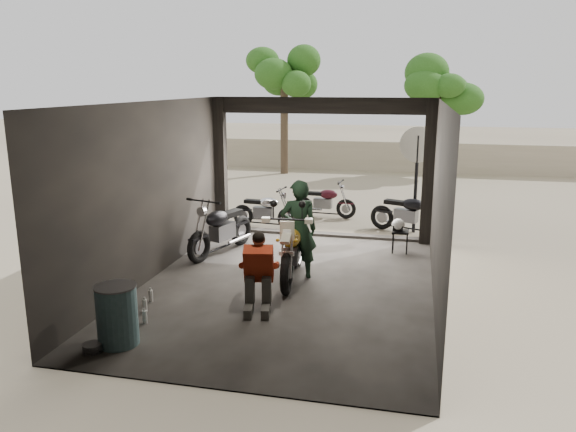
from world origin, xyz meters
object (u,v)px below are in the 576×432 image
at_px(main_bike, 292,245).
at_px(outside_bike_a, 265,208).
at_px(helmet, 398,225).
at_px(sign_post, 417,161).
at_px(left_bike, 221,225).
at_px(stool, 400,234).
at_px(outside_bike_c, 408,210).
at_px(mechanic, 258,275).
at_px(outside_bike_b, 325,199).
at_px(rider, 299,230).
at_px(oil_drum, 117,316).

distance_m(main_bike, outside_bike_a, 3.87).
height_order(helmet, sign_post, sign_post).
relative_size(left_bike, stool, 3.85).
xyz_separation_m(outside_bike_c, mechanic, (-2.18, -5.34, 0.04)).
xyz_separation_m(main_bike, outside_bike_b, (-0.22, 5.00, -0.16)).
xyz_separation_m(outside_bike_a, mechanic, (1.28, -5.10, 0.09)).
xyz_separation_m(left_bike, rider, (1.89, -1.13, 0.29)).
relative_size(mechanic, helmet, 4.21).
height_order(main_bike, mechanic, main_bike).
bearing_deg(helmet, outside_bike_b, 104.56).
bearing_deg(stool, rider, -130.99).
bearing_deg(main_bike, helmet, 44.07).
bearing_deg(outside_bike_c, mechanic, 178.68).
relative_size(oil_drum, sign_post, 0.34).
relative_size(main_bike, oil_drum, 2.32).
xyz_separation_m(outside_bike_a, sign_post, (3.60, 0.36, 1.21)).
bearing_deg(outside_bike_b, outside_bike_c, -114.36).
xyz_separation_m(stool, oil_drum, (-3.59, -5.25, 0.02)).
bearing_deg(left_bike, mechanic, -43.07).
distance_m(outside_bike_b, mechanic, 6.53).
height_order(mechanic, sign_post, sign_post).
bearing_deg(sign_post, stool, -109.64).
bearing_deg(outside_bike_a, helmet, -107.57).
height_order(outside_bike_b, rider, rider).
relative_size(main_bike, outside_bike_c, 1.18).
bearing_deg(stool, helmet, 174.41).
relative_size(outside_bike_b, mechanic, 1.23).
distance_m(left_bike, mechanic, 3.20).
relative_size(rider, sign_post, 0.72).
relative_size(main_bike, outside_bike_a, 1.31).
xyz_separation_m(main_bike, outside_bike_c, (1.99, 3.81, -0.09)).
bearing_deg(outside_bike_a, stool, -107.31).
bearing_deg(oil_drum, rider, 60.34).
distance_m(outside_bike_a, helmet, 3.58).
distance_m(mechanic, helmet, 4.19).
distance_m(main_bike, left_bike, 2.18).
bearing_deg(rider, sign_post, -137.31).
distance_m(outside_bike_c, sign_post, 1.17).
distance_m(stool, sign_post, 2.23).
height_order(outside_bike_b, outside_bike_c, outside_bike_c).
relative_size(helmet, oil_drum, 0.34).
height_order(rider, mechanic, rider).
height_order(rider, stool, rider).
xyz_separation_m(left_bike, oil_drum, (0.06, -4.34, -0.20)).
relative_size(outside_bike_a, helmet, 5.25).
xyz_separation_m(outside_bike_c, sign_post, (0.15, 0.12, 1.16)).
distance_m(rider, helmet, 2.68).
xyz_separation_m(rider, stool, (1.76, 2.03, -0.51)).
bearing_deg(oil_drum, sign_post, 61.23).
bearing_deg(mechanic, rider, 68.81).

